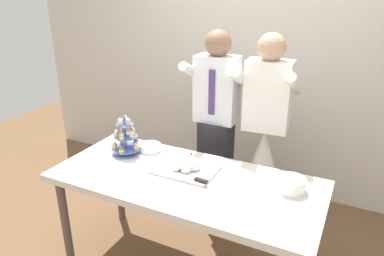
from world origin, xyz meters
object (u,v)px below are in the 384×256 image
Objects in this scene: main_cake_tray at (186,166)px; plate_stack at (291,185)px; round_cake at (150,149)px; cupcake_stand at (126,139)px; dessert_table at (185,187)px; person_bride at (262,167)px; person_groom at (216,140)px.

plate_stack is at bearing 4.91° from main_cake_tray.
cupcake_stand is at bearing -146.27° from round_cake.
main_cake_tray reaches higher than plate_stack.
round_cake is at bearing 151.24° from dessert_table.
plate_stack is at bearing 0.90° from cupcake_stand.
plate_stack is at bearing -4.18° from round_cake.
dessert_table is 1.08× the size of person_bride.
person_groom and person_bride have the same top height.
person_groom reaches higher than plate_stack.
round_cake is 0.14× the size of person_bride.
dessert_table is at bearing -114.15° from person_bride.
person_groom is 1.00× the size of person_bride.
person_groom reaches higher than cupcake_stand.
dessert_table is at bearing -28.76° from round_cake.
main_cake_tray is (0.53, -0.04, -0.08)m from cupcake_stand.
cupcake_stand reaches higher than plate_stack.
round_cake is at bearing 33.73° from cupcake_stand.
dessert_table is 0.74m from person_groom.
round_cake is at bearing -123.60° from person_groom.
person_groom is at bearing 51.28° from cupcake_stand.
dessert_table is 1.08× the size of person_groom.
round_cake is (-1.09, 0.08, -0.01)m from plate_stack.
plate_stack is at bearing -37.65° from person_groom.
dessert_table is 0.61m from cupcake_stand.
cupcake_stand reaches higher than round_cake.
main_cake_tray is at bearing 113.20° from dessert_table.
round_cake is at bearing -146.22° from person_bride.
person_bride is (-0.34, 0.58, -0.24)m from plate_stack.
person_bride reaches higher than round_cake.
main_cake_tray is 0.71m from plate_stack.
cupcake_stand is 0.78m from person_groom.
person_bride is at bearing -0.01° from person_groom.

